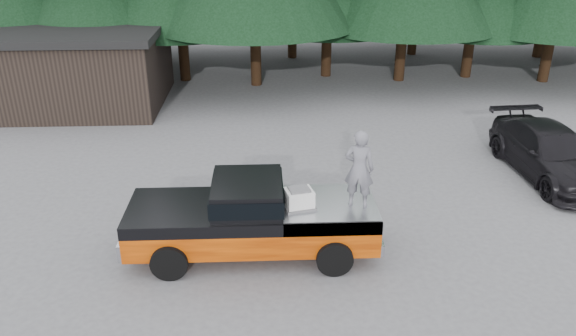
{
  "coord_description": "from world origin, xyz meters",
  "views": [
    {
      "loc": [
        -0.65,
        -11.7,
        7.52
      ],
      "look_at": [
        -0.13,
        0.0,
        2.18
      ],
      "focal_mm": 35.0,
      "sensor_mm": 36.0,
      "label": 1
    }
  ],
  "objects_px": {
    "pickup_truck": "(253,228)",
    "air_compressor": "(299,199)",
    "parked_car": "(551,153)",
    "utility_building": "(65,65)",
    "man_on_bed": "(359,169)"
  },
  "relations": [
    {
      "from": "air_compressor",
      "to": "man_on_bed",
      "type": "relative_size",
      "value": 0.33
    },
    {
      "from": "pickup_truck",
      "to": "man_on_bed",
      "type": "relative_size",
      "value": 3.24
    },
    {
      "from": "utility_building",
      "to": "parked_car",
      "type": "bearing_deg",
      "value": -25.27
    },
    {
      "from": "air_compressor",
      "to": "parked_car",
      "type": "xyz_separation_m",
      "value": [
        8.07,
        4.23,
        -0.78
      ]
    },
    {
      "from": "parked_car",
      "to": "utility_building",
      "type": "relative_size",
      "value": 0.62
    },
    {
      "from": "air_compressor",
      "to": "utility_building",
      "type": "xyz_separation_m",
      "value": [
        -9.11,
        12.34,
        0.13
      ]
    },
    {
      "from": "pickup_truck",
      "to": "air_compressor",
      "type": "xyz_separation_m",
      "value": [
        1.09,
        -0.24,
        0.88
      ]
    },
    {
      "from": "man_on_bed",
      "to": "utility_building",
      "type": "relative_size",
      "value": 0.22
    },
    {
      "from": "air_compressor",
      "to": "man_on_bed",
      "type": "bearing_deg",
      "value": -11.1
    },
    {
      "from": "pickup_truck",
      "to": "air_compressor",
      "type": "relative_size",
      "value": 9.78
    },
    {
      "from": "man_on_bed",
      "to": "parked_car",
      "type": "distance_m",
      "value": 8.05
    },
    {
      "from": "man_on_bed",
      "to": "parked_car",
      "type": "height_order",
      "value": "man_on_bed"
    },
    {
      "from": "pickup_truck",
      "to": "parked_car",
      "type": "relative_size",
      "value": 1.15
    },
    {
      "from": "pickup_truck",
      "to": "parked_car",
      "type": "bearing_deg",
      "value": 23.56
    },
    {
      "from": "man_on_bed",
      "to": "parked_car",
      "type": "xyz_separation_m",
      "value": [
        6.71,
        4.18,
        -1.5
      ]
    }
  ]
}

